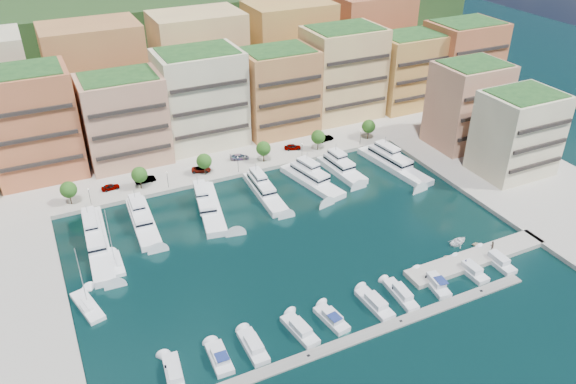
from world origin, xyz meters
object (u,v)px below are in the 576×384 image
object	(u,v)px
tree_4	(318,137)
cruiser_0	(174,375)
tree_3	(263,149)
yacht_0	(96,239)
tender_1	(446,257)
tree_5	(369,126)
cruiser_5	(375,304)
lamppost_3	(302,148)
sailboat_1	(88,307)
lamppost_1	(167,177)
car_3	(239,157)
yacht_5	(340,167)
lamppost_2	(238,162)
cruiser_8	(470,270)
car_0	(110,187)
tender_3	(476,244)
cruiser_1	(220,358)
yacht_2	(209,205)
yacht_6	(392,163)
yacht_3	(264,190)
cruiser_7	(434,283)
tree_0	(68,190)
cruiser_6	(401,295)
sailboat_2	(116,265)
person_1	(492,245)
cruiser_3	(300,330)
lamppost_4	(361,135)
tree_1	(139,175)
tender_2	(459,241)
yacht_1	(142,220)
cruiser_9	(497,261)
cruiser_2	(253,347)
car_1	(145,179)
yacht_4	(311,179)
person_0	(466,263)
lamppost_0	(89,194)
car_5	(325,138)

from	to	relation	value
tree_4	cruiser_0	bearing A→B (deg)	-134.22
tree_3	yacht_0	bearing A→B (deg)	-159.38
tender_1	tree_5	bearing A→B (deg)	-26.92
cruiser_5	tender_1	bearing A→B (deg)	15.24
lamppost_3	sailboat_1	size ratio (longest dim) A/B	0.32
lamppost_1	car_3	world-z (taller)	lamppost_1
yacht_5	cruiser_0	world-z (taller)	yacht_5
lamppost_2	cruiser_8	distance (m)	61.67
yacht_5	car_0	size ratio (longest dim) A/B	3.87
lamppost_3	tender_3	world-z (taller)	lamppost_3
cruiser_0	cruiser_1	size ratio (longest dim) A/B	1.21
lamppost_3	yacht_2	world-z (taller)	yacht_2
yacht_6	cruiser_8	xyz separation A→B (m)	(-11.45, -42.70, -0.66)
yacht_6	cruiser_0	size ratio (longest dim) A/B	2.78
yacht_3	sailboat_1	distance (m)	49.59
cruiser_7	tender_1	distance (m)	9.23
tree_0	yacht_5	world-z (taller)	tree_0
cruiser_6	sailboat_2	distance (m)	55.27
lamppost_1	person_1	xyz separation A→B (m)	(52.19, -52.69, -1.92)
cruiser_3	lamppost_3	bearing A→B (deg)	62.72
tree_0	lamppost_4	bearing A→B (deg)	-1.73
tree_1	cruiser_8	distance (m)	76.81
tree_3	tender_1	xyz separation A→B (m)	(16.74, -52.50, -4.35)
sailboat_1	tender_2	world-z (taller)	sailboat_1
cruiser_0	person_1	bearing A→B (deg)	2.67
yacht_1	tree_4	bearing A→B (deg)	15.09
yacht_2	cruiser_6	distance (m)	48.88
tree_0	tender_2	world-z (taller)	tree_0
lamppost_4	sailboat_2	size ratio (longest dim) A/B	0.32
yacht_0	cruiser_3	world-z (taller)	yacht_0
tender_2	cruiser_9	bearing A→B (deg)	-178.57
cruiser_9	cruiser_2	bearing A→B (deg)	179.99
yacht_3	lamppost_1	bearing A→B (deg)	150.47
lamppost_4	car_3	world-z (taller)	lamppost_4
yacht_2	tender_2	world-z (taller)	yacht_2
yacht_2	cruiser_2	world-z (taller)	yacht_2
tender_2	cruiser_5	bearing A→B (deg)	94.40
cruiser_2	tender_2	xyz separation A→B (m)	(49.86, 8.54, -0.09)
cruiser_6	car_1	bearing A→B (deg)	117.96
yacht_5	tender_2	xyz separation A→B (m)	(6.44, -37.68, -0.75)
yacht_4	car_3	xyz separation A→B (m)	(-11.82, 17.58, 0.63)
yacht_5	cruiser_3	bearing A→B (deg)	-127.04
car_0	person_0	distance (m)	82.07
tree_0	lamppost_1	size ratio (longest dim) A/B	1.35
lamppost_0	car_3	size ratio (longest dim) A/B	0.85
lamppost_4	car_5	xyz separation A→B (m)	(-7.61, 6.21, -2.01)
yacht_5	tender_2	size ratio (longest dim) A/B	3.72
cruiser_3	car_0	size ratio (longest dim) A/B	2.02
cruiser_7	tender_3	world-z (taller)	cruiser_7
cruiser_5	tender_2	world-z (taller)	cruiser_5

